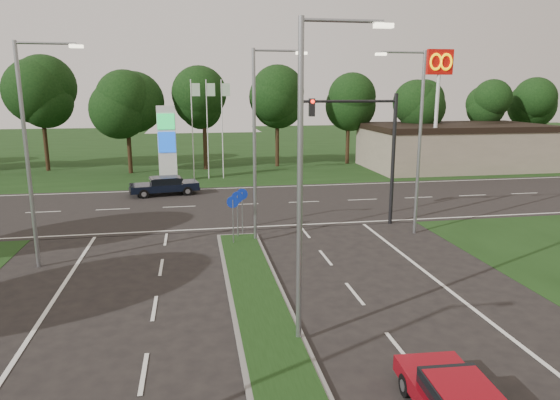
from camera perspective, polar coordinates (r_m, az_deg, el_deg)
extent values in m
cube|color=black|center=(62.47, -8.07, 5.73)|extent=(160.00, 50.00, 0.02)
cube|color=black|center=(31.90, -6.05, -0.60)|extent=(160.00, 12.00, 0.02)
cube|color=slate|center=(13.27, 0.45, -19.87)|extent=(2.00, 26.00, 0.12)
cube|color=gray|center=(49.55, 19.22, 5.77)|extent=(16.00, 9.00, 4.00)
cylinder|color=gray|center=(13.59, 2.28, 1.18)|extent=(0.16, 0.16, 9.00)
cylinder|color=gray|center=(13.72, 7.22, 19.67)|extent=(2.20, 0.10, 0.10)
cube|color=#FFF2CC|center=(14.06, 11.74, 18.92)|extent=(0.50, 0.22, 0.12)
cylinder|color=gray|center=(23.35, -2.94, 5.89)|extent=(0.16, 0.16, 9.00)
cylinder|color=gray|center=(23.43, -0.27, 16.71)|extent=(2.20, 0.10, 0.10)
cube|color=#FFF2CC|center=(23.63, 2.47, 16.42)|extent=(0.50, 0.22, 0.12)
cylinder|color=gray|center=(22.16, -26.92, 4.22)|extent=(0.16, 0.16, 9.00)
cylinder|color=gray|center=(21.77, -25.22, 15.91)|extent=(2.20, 0.10, 0.10)
cube|color=#FFF2CC|center=(21.52, -22.26, 15.94)|extent=(0.50, 0.22, 0.12)
cylinder|color=gray|center=(25.67, 15.65, 6.04)|extent=(0.16, 0.16, 9.00)
cylinder|color=gray|center=(25.14, 13.90, 16.07)|extent=(2.20, 0.10, 0.10)
cube|color=#FFF2CC|center=(24.72, 11.46, 16.02)|extent=(0.50, 0.22, 0.12)
cylinder|color=black|center=(27.40, 12.79, 4.46)|extent=(0.20, 0.20, 7.00)
cylinder|color=black|center=(26.29, 7.99, 11.11)|extent=(5.00, 0.14, 0.14)
cube|color=black|center=(25.76, 3.66, 10.51)|extent=(0.28, 0.28, 0.90)
sphere|color=#FF190C|center=(25.58, 3.76, 11.17)|extent=(0.20, 0.20, 0.20)
cylinder|color=gray|center=(23.39, -5.37, -2.62)|extent=(0.06, 0.06, 2.20)
cylinder|color=#0C26A5|center=(23.15, -5.42, -0.23)|extent=(0.56, 0.04, 0.56)
cylinder|color=gray|center=(24.38, -4.86, -1.99)|extent=(0.06, 0.06, 2.20)
cylinder|color=#0C26A5|center=(24.15, -4.90, 0.31)|extent=(0.56, 0.04, 0.56)
cylinder|color=gray|center=(25.08, -4.32, -1.57)|extent=(0.06, 0.06, 2.20)
cylinder|color=#0C26A5|center=(24.86, -4.36, 0.67)|extent=(0.56, 0.04, 0.56)
cube|color=silver|center=(40.29, -12.78, 6.21)|extent=(1.40, 0.30, 6.00)
cube|color=#0CA53F|center=(39.96, -12.91, 8.74)|extent=(1.30, 0.08, 1.20)
cube|color=#0C3FBF|center=(40.09, -12.80, 6.46)|extent=(1.30, 0.08, 1.60)
cylinder|color=silver|center=(41.15, -9.98, 7.85)|extent=(0.08, 0.08, 8.00)
cube|color=#B2D8B2|center=(41.03, -9.65, 12.32)|extent=(0.70, 0.02, 1.00)
cylinder|color=silver|center=(41.17, -8.29, 7.91)|extent=(0.08, 0.08, 8.00)
cube|color=#B2D8B2|center=(41.06, -7.93, 12.38)|extent=(0.70, 0.02, 1.00)
cylinder|color=silver|center=(41.22, -6.61, 7.96)|extent=(0.08, 0.08, 8.00)
cube|color=#B2D8B2|center=(41.12, -6.22, 12.42)|extent=(0.70, 0.02, 1.00)
cylinder|color=silver|center=(43.92, 17.42, 9.06)|extent=(0.30, 0.30, 10.00)
cube|color=#BF0C07|center=(43.93, 17.80, 14.79)|extent=(2.20, 0.35, 2.00)
torus|color=#FFC600|center=(43.53, 17.39, 14.84)|extent=(1.06, 0.16, 1.06)
torus|color=#FFC600|center=(43.94, 18.47, 14.74)|extent=(1.06, 0.16, 1.06)
cylinder|color=black|center=(47.33, -7.49, 6.32)|extent=(0.36, 0.36, 4.40)
sphere|color=black|center=(47.08, -7.64, 11.53)|extent=(6.00, 6.00, 6.00)
sphere|color=black|center=(46.89, -7.29, 12.75)|extent=(4.80, 4.80, 4.80)
cube|color=black|center=(11.96, 20.18, -20.08)|extent=(1.45, 1.78, 0.37)
cube|color=maroon|center=(11.87, 20.25, -19.31)|extent=(1.35, 1.47, 0.04)
cylinder|color=black|center=(13.02, 14.21, -19.85)|extent=(0.21, 0.56, 0.55)
cylinder|color=black|center=(13.56, 20.19, -18.87)|extent=(0.21, 0.56, 0.55)
cube|color=black|center=(35.70, -13.09, 1.48)|extent=(4.84, 2.62, 0.47)
cube|color=black|center=(35.63, -12.98, 2.20)|extent=(2.26, 1.91, 0.44)
cube|color=black|center=(35.59, -12.99, 2.55)|extent=(1.88, 1.76, 0.04)
cylinder|color=black|center=(34.77, -15.30, 0.66)|extent=(0.67, 0.31, 0.65)
cylinder|color=black|center=(36.46, -15.52, 1.17)|extent=(0.67, 0.31, 0.65)
cylinder|color=black|center=(35.10, -10.52, 1.00)|extent=(0.67, 0.31, 0.65)
cylinder|color=black|center=(36.77, -10.96, 1.50)|extent=(0.67, 0.31, 0.65)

